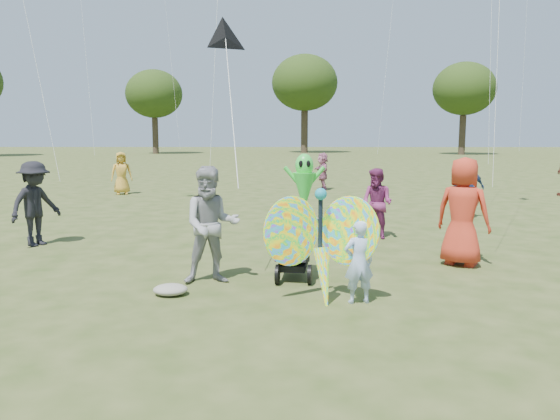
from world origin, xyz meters
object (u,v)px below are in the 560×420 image
at_px(crowd_e, 377,203).
at_px(crowd_a, 463,212).
at_px(crowd_g, 121,173).
at_px(crowd_j, 323,171).
at_px(butterfly_kite, 322,246).
at_px(child_girl, 359,262).
at_px(jogging_stroller, 293,239).
at_px(alien_kite, 304,185).
at_px(crowd_b, 35,204).
at_px(adult_man, 211,225).
at_px(crowd_c, 468,189).

bearing_deg(crowd_e, crowd_a, -23.92).
xyz_separation_m(crowd_g, crowd_j, (7.46, 1.76, -0.05)).
bearing_deg(butterfly_kite, crowd_a, 39.31).
xyz_separation_m(crowd_a, crowd_j, (-1.52, 12.45, -0.19)).
height_order(child_girl, crowd_j, crowd_j).
bearing_deg(crowd_a, child_girl, 80.59).
bearing_deg(butterfly_kite, crowd_g, 116.88).
bearing_deg(child_girl, jogging_stroller, -68.57).
height_order(child_girl, alien_kite, alien_kite).
relative_size(crowd_g, crowd_j, 1.06).
height_order(crowd_b, crowd_e, crowd_b).
bearing_deg(crowd_b, adult_man, -96.18).
xyz_separation_m(child_girl, crowd_c, (3.82, 7.24, 0.23)).
xyz_separation_m(crowd_b, crowd_g, (-1.02, 9.15, -0.07)).
height_order(crowd_b, crowd_j, crowd_b).
height_order(adult_man, crowd_j, adult_man).
bearing_deg(crowd_c, crowd_b, 4.14).
bearing_deg(crowd_a, crowd_g, -15.54).
distance_m(child_girl, adult_man, 2.30).
xyz_separation_m(crowd_b, crowd_e, (6.91, 0.85, -0.10)).
distance_m(crowd_g, crowd_j, 7.66).
bearing_deg(alien_kite, crowd_c, 13.07).
bearing_deg(alien_kite, crowd_j, 83.05).
bearing_deg(crowd_g, crowd_e, -66.37).
relative_size(crowd_a, jogging_stroller, 1.69).
height_order(child_girl, adult_man, adult_man).
height_order(crowd_c, jogging_stroller, crowd_c).
bearing_deg(alien_kite, crowd_e, -49.39).
xyz_separation_m(adult_man, crowd_e, (3.05, 3.53, -0.13)).
xyz_separation_m(adult_man, crowd_g, (-4.89, 11.84, -0.10)).
distance_m(crowd_b, crowd_j, 12.66).
bearing_deg(adult_man, jogging_stroller, 3.76).
height_order(crowd_a, crowd_j, crowd_a).
bearing_deg(crowd_g, butterfly_kite, -83.18).
distance_m(crowd_c, crowd_g, 12.13).
xyz_separation_m(crowd_a, crowd_e, (-1.04, 2.39, -0.17)).
bearing_deg(crowd_g, alien_kite, -65.61).
xyz_separation_m(crowd_e, butterfly_kite, (-1.47, -4.45, 0.02)).
relative_size(adult_man, butterfly_kite, 1.01).
bearing_deg(jogging_stroller, crowd_a, 23.03).
distance_m(crowd_a, crowd_e, 2.61).
relative_size(crowd_b, jogging_stroller, 1.55).
relative_size(child_girl, crowd_b, 0.66).
distance_m(adult_man, alien_kite, 5.50).
xyz_separation_m(crowd_e, crowd_j, (-0.47, 10.06, -0.02)).
xyz_separation_m(crowd_e, alien_kite, (-1.49, 1.74, 0.22)).
bearing_deg(crowd_b, crowd_c, -41.17).
relative_size(crowd_j, jogging_stroller, 1.34).
relative_size(crowd_b, butterfly_kite, 0.97).
bearing_deg(crowd_g, crowd_j, -6.82).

